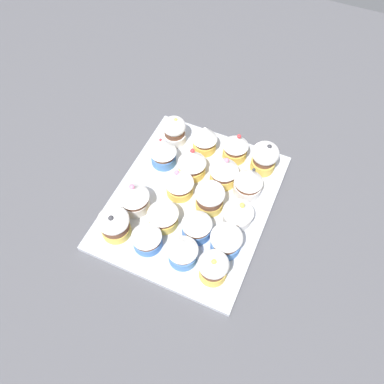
{
  "coord_description": "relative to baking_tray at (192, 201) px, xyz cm",
  "views": [
    {
      "loc": [
        -41.5,
        -18.66,
        74.13
      ],
      "look_at": [
        0.0,
        0.0,
        4.2
      ],
      "focal_mm": 36.77,
      "sensor_mm": 36.0,
      "label": 1
    }
  ],
  "objects": [
    {
      "name": "ground_plane",
      "position": [
        0.0,
        0.0,
        -2.1
      ],
      "size": [
        180.0,
        180.0,
        3.0
      ],
      "primitive_type": "cube",
      "color": "#4C4C51"
    },
    {
      "name": "baking_tray",
      "position": [
        0.0,
        0.0,
        0.0
      ],
      "size": [
        40.17,
        33.12,
        1.2
      ],
      "color": "silver",
      "rests_on": "ground_plane"
    },
    {
      "name": "cupcake_12",
      "position": [
        0.64,
        3.24,
        4.44
      ],
      "size": [
        6.25,
        6.25,
        7.72
      ],
      "color": "#EFC651",
      "rests_on": "baking_tray"
    },
    {
      "name": "cupcake_7",
      "position": [
        0.07,
        -4.06,
        4.19
      ],
      "size": [
        6.31,
        6.31,
        6.95
      ],
      "color": "#EFC651",
      "rests_on": "baking_tray"
    },
    {
      "name": "cupcake_1",
      "position": [
        -7.76,
        -10.83,
        3.83
      ],
      "size": [
        6.44,
        6.44,
        6.23
      ],
      "color": "#477AC6",
      "rests_on": "baking_tray"
    },
    {
      "name": "cupcake_13",
      "position": [
        6.63,
        2.99,
        4.56
      ],
      "size": [
        6.4,
        6.4,
        8.02
      ],
      "color": "#EFC651",
      "rests_on": "baking_tray"
    },
    {
      "name": "cupcake_9",
      "position": [
        14.89,
        -4.15,
        4.44
      ],
      "size": [
        5.9,
        5.9,
        7.74
      ],
      "color": "#EFC651",
      "rests_on": "baking_tray"
    },
    {
      "name": "cupcake_10",
      "position": [
        -13.43,
        3.78,
        3.95
      ],
      "size": [
        6.1,
        6.1,
        6.59
      ],
      "color": "#477AC6",
      "rests_on": "baking_tray"
    },
    {
      "name": "cupcake_15",
      "position": [
        -13.6,
        10.97,
        4.13
      ],
      "size": [
        6.45,
        6.45,
        7.26
      ],
      "color": "#EFC651",
      "rests_on": "baking_tray"
    },
    {
      "name": "cupcake_14",
      "position": [
        14.23,
        3.2,
        4.58
      ],
      "size": [
        5.94,
        5.94,
        7.56
      ],
      "color": "#EFC651",
      "rests_on": "baking_tray"
    },
    {
      "name": "cupcake_17",
      "position": [
        6.76,
        10.18,
        4.6
      ],
      "size": [
        6.15,
        6.15,
        7.88
      ],
      "color": "#477AC6",
      "rests_on": "baking_tray"
    },
    {
      "name": "cupcake_5",
      "position": [
        -13.37,
        -4.05,
        4.61
      ],
      "size": [
        6.08,
        6.08,
        7.75
      ],
      "color": "#477AC6",
      "rests_on": "baking_tray"
    },
    {
      "name": "cupcake_0",
      "position": [
        -14.08,
        -10.71,
        4.26
      ],
      "size": [
        5.84,
        5.84,
        7.4
      ],
      "color": "#EFC651",
      "rests_on": "baking_tray"
    },
    {
      "name": "cupcake_18",
      "position": [
        13.79,
        10.74,
        4.11
      ],
      "size": [
        5.43,
        5.43,
        7.32
      ],
      "color": "white",
      "rests_on": "baking_tray"
    },
    {
      "name": "cupcake_6",
      "position": [
        -6.94,
        -4.19,
        4.01
      ],
      "size": [
        6.2,
        6.2,
        6.79
      ],
      "color": "#477AC6",
      "rests_on": "baking_tray"
    },
    {
      "name": "cupcake_16",
      "position": [
        -6.62,
        10.32,
        4.31
      ],
      "size": [
        6.56,
        6.56,
        7.53
      ],
      "color": "white",
      "rests_on": "baking_tray"
    },
    {
      "name": "cupcake_11",
      "position": [
        -7.68,
        3.02,
        4.14
      ],
      "size": [
        6.42,
        6.42,
        6.84
      ],
      "color": "#EFC651",
      "rests_on": "baking_tray"
    },
    {
      "name": "cupcake_8",
      "position": [
        7.36,
        -4.29,
        4.69
      ],
      "size": [
        6.4,
        6.4,
        8.18
      ],
      "color": "#EFC651",
      "rests_on": "baking_tray"
    },
    {
      "name": "cupcake_2",
      "position": [
        -0.76,
        -10.77,
        3.94
      ],
      "size": [
        6.45,
        6.45,
        6.77
      ],
      "color": "white",
      "rests_on": "baking_tray"
    },
    {
      "name": "cupcake_3",
      "position": [
        6.96,
        -10.16,
        4.47
      ],
      "size": [
        6.24,
        6.24,
        7.92
      ],
      "color": "white",
      "rests_on": "baking_tray"
    },
    {
      "name": "cupcake_4",
      "position": [
        14.45,
        -11.18,
        4.6
      ],
      "size": [
        6.15,
        6.15,
        7.97
      ],
      "color": "#EFC651",
      "rests_on": "baking_tray"
    }
  ]
}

